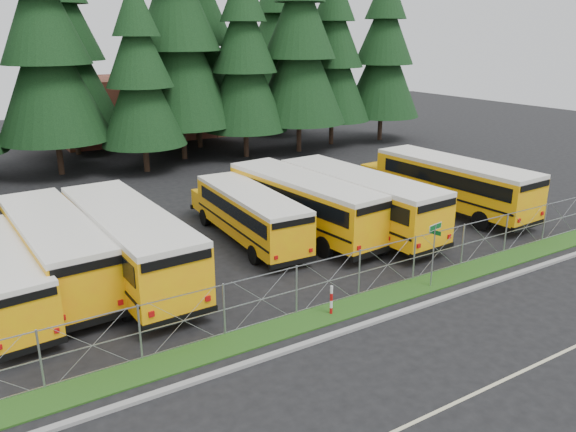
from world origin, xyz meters
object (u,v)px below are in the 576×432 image
at_px(bus_6, 353,202).
at_px(bus_5, 300,205).
at_px(striped_bollard, 331,300).
at_px(street_sign, 434,242).
at_px(bus_2, 126,244).
at_px(bus_1, 53,250).
at_px(bus_4, 248,216).
at_px(bus_east, 448,185).

bearing_deg(bus_6, bus_5, 152.48).
bearing_deg(striped_bollard, bus_5, 64.61).
bearing_deg(striped_bollard, street_sign, -2.31).
relative_size(bus_2, street_sign, 4.39).
bearing_deg(bus_5, bus_2, -179.31).
bearing_deg(bus_1, bus_4, -0.96).
bearing_deg(bus_2, bus_1, 155.72).
height_order(bus_4, bus_6, bus_6).
xyz_separation_m(bus_4, street_sign, (3.95, -8.97, 0.68)).
distance_m(street_sign, striped_bollard, 5.23).
xyz_separation_m(bus_1, bus_5, (12.29, -0.04, 0.05)).
xyz_separation_m(street_sign, striped_bollard, (-5.02, 0.20, -1.43)).
distance_m(bus_5, bus_east, 9.73).
relative_size(bus_5, street_sign, 4.26).
height_order(bus_2, street_sign, bus_2).
bearing_deg(bus_1, bus_east, -6.60).
bearing_deg(bus_5, bus_4, 166.57).
xyz_separation_m(bus_4, bus_east, (12.54, -1.70, 0.22)).
height_order(bus_1, bus_east, bus_east).
distance_m(bus_2, bus_6, 12.16).
relative_size(bus_2, bus_4, 1.20).
height_order(bus_5, street_sign, bus_5).
xyz_separation_m(bus_5, bus_6, (2.62, -1.16, 0.03)).
bearing_deg(bus_5, bus_1, 174.05).
relative_size(bus_2, bus_5, 1.03).
distance_m(bus_east, street_sign, 11.26).
xyz_separation_m(bus_2, bus_4, (6.64, 1.47, -0.27)).
height_order(bus_2, bus_east, bus_2).
height_order(bus_1, bus_6, bus_6).
height_order(bus_4, striped_bollard, bus_4).
distance_m(bus_4, street_sign, 9.82).
distance_m(bus_6, street_sign, 7.59).
bearing_deg(bus_4, bus_5, -5.07).
distance_m(bus_4, striped_bollard, 8.86).
distance_m(bus_4, bus_6, 5.74).
xyz_separation_m(bus_2, bus_6, (12.16, -0.08, -0.02)).
bearing_deg(bus_2, bus_5, 4.33).
distance_m(bus_1, bus_6, 14.96).
bearing_deg(bus_1, bus_6, -7.68).
xyz_separation_m(bus_4, striped_bollard, (-1.07, -8.76, -0.75)).
bearing_deg(street_sign, bus_2, 144.70).
relative_size(bus_6, striped_bollard, 10.19).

